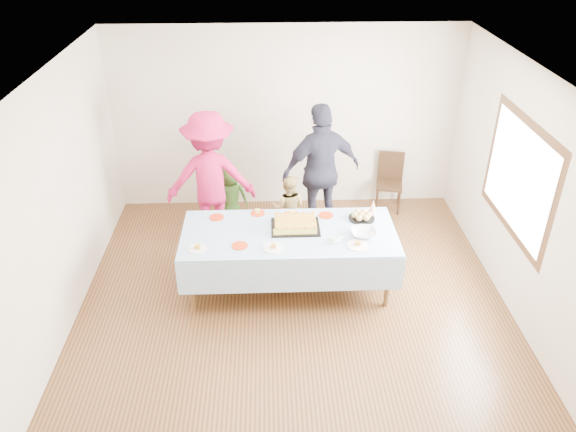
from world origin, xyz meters
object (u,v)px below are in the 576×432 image
(party_table, at_px, (289,236))
(birthday_cake, at_px, (295,224))
(adult_left, at_px, (210,178))
(dining_chair, at_px, (390,178))

(party_table, bearing_deg, birthday_cake, 50.79)
(party_table, xyz_separation_m, birthday_cake, (0.08, 0.10, 0.10))
(party_table, relative_size, adult_left, 1.36)
(dining_chair, height_order, adult_left, adult_left)
(birthday_cake, distance_m, adult_left, 1.52)
(birthday_cake, relative_size, dining_chair, 0.65)
(birthday_cake, height_order, adult_left, adult_left)
(birthday_cake, bearing_deg, dining_chair, 50.77)
(birthday_cake, bearing_deg, adult_left, 135.33)
(party_table, xyz_separation_m, adult_left, (-1.00, 1.16, 0.20))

